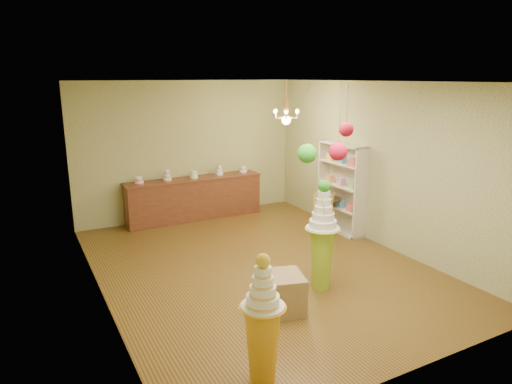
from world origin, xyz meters
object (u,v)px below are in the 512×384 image
pedestal_green (322,244)px  round_table (328,210)px  pedestal_orange (263,333)px  sideboard (195,198)px

pedestal_green → round_table: pedestal_green is taller
pedestal_green → pedestal_orange: 2.34m
pedestal_orange → sideboard: 5.78m
pedestal_orange → round_table: pedestal_orange is taller
pedestal_green → round_table: bearing=51.3°
pedestal_orange → round_table: (3.48, 3.56, -0.12)m
sideboard → round_table: size_ratio=4.44×
pedestal_green → round_table: (1.68, 2.09, -0.25)m
pedestal_green → pedestal_orange: pedestal_green is taller
pedestal_green → pedestal_orange: bearing=-140.8°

